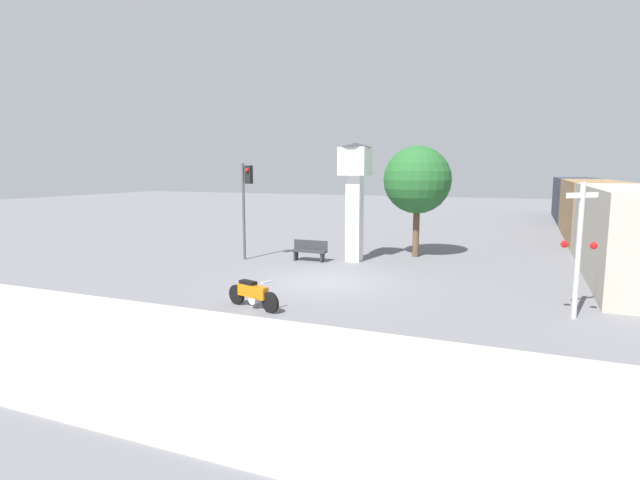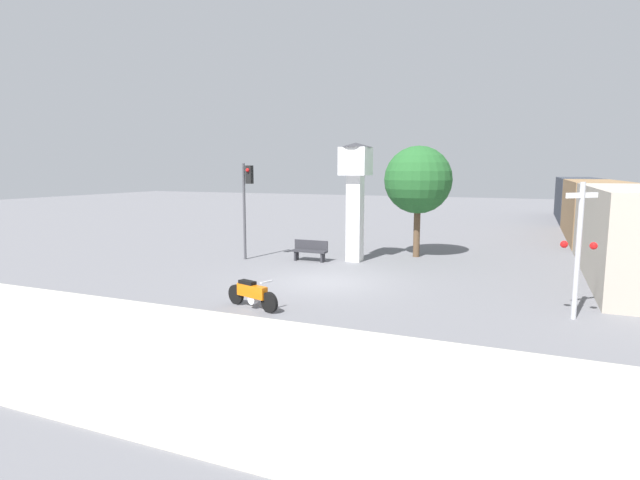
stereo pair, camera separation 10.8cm
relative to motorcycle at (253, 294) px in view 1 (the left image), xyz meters
The scene contains 9 objects.
ground_plane 4.06m from the motorcycle, 80.34° to the left, with size 120.00×120.00×0.00m, color slate.
sidewalk_strip 4.08m from the motorcycle, 80.38° to the right, with size 36.00×6.00×0.10m.
motorcycle is the anchor object (origin of this frame).
clock_tower 8.94m from the motorcycle, 88.10° to the left, with size 1.44×1.44×5.19m.
freight_train 23.64m from the motorcycle, 62.80° to the left, with size 2.80×35.22×3.40m.
traffic_light 8.54m from the motorcycle, 121.92° to the left, with size 0.50×0.35×4.32m.
railroad_crossing_signal 9.10m from the motorcycle, 16.06° to the left, with size 0.90×0.82×3.71m.
street_tree 11.34m from the motorcycle, 76.38° to the left, with size 3.09×3.09×5.12m.
bench 7.82m from the motorcycle, 101.50° to the left, with size 1.60×0.44×0.92m.
Camera 1 is at (6.58, -16.34, 4.02)m, focal length 28.00 mm.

